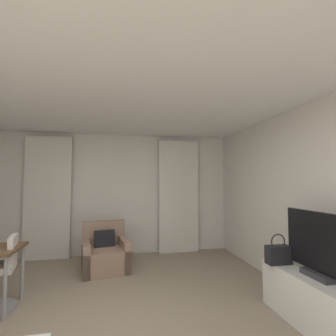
% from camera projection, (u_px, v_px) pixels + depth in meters
% --- Properties ---
extents(wall_window, '(5.12, 0.06, 2.60)m').
position_uv_depth(wall_window, '(117.00, 194.00, 5.34)').
color(wall_window, silver).
rests_on(wall_window, ground).
extents(wall_right, '(0.06, 6.12, 2.60)m').
position_uv_depth(wall_right, '(332.00, 204.00, 2.85)').
color(wall_right, silver).
rests_on(wall_right, ground).
extents(ceiling, '(5.12, 6.12, 0.06)m').
position_uv_depth(ceiling, '(112.00, 75.00, 2.45)').
color(ceiling, white).
rests_on(ceiling, wall_left).
extents(curtain_left_panel, '(0.90, 0.06, 2.50)m').
position_uv_depth(curtain_left_panel, '(48.00, 197.00, 4.95)').
color(curtain_left_panel, silver).
rests_on(curtain_left_panel, ground).
extents(curtain_right_panel, '(0.90, 0.06, 2.50)m').
position_uv_depth(curtain_right_panel, '(179.00, 196.00, 5.47)').
color(curtain_right_panel, silver).
rests_on(curtain_right_panel, ground).
extents(armchair, '(0.90, 0.91, 0.81)m').
position_uv_depth(armchair, '(105.00, 254.00, 4.33)').
color(armchair, '#997A66').
rests_on(armchair, ground).
extents(tv_console, '(0.50, 1.36, 0.54)m').
position_uv_depth(tv_console, '(321.00, 304.00, 2.55)').
color(tv_console, white).
rests_on(tv_console, ground).
extents(tv_flatscreen, '(0.20, 0.91, 0.69)m').
position_uv_depth(tv_flatscreen, '(319.00, 247.00, 2.58)').
color(tv_flatscreen, '#333338').
rests_on(tv_flatscreen, tv_console).
extents(handbag_primary, '(0.30, 0.14, 0.37)m').
position_uv_depth(handbag_primary, '(278.00, 254.00, 3.01)').
color(handbag_primary, black).
rests_on(handbag_primary, tv_console).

